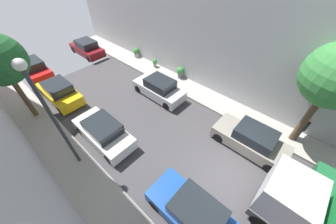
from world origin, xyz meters
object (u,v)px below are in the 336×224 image
(parked_car_right_3, at_px, (159,89))
(pedestrian, at_px, (303,128))
(parked_car_left_5, at_px, (34,69))
(parked_car_right_2, at_px, (251,140))
(parked_car_left_2, at_px, (194,214))
(potted_plant_2, at_px, (155,63))
(parked_car_left_3, at_px, (104,132))
(parked_car_right_4, at_px, (87,48))
(lamp_post, at_px, (47,108))
(parked_car_left_4, at_px, (60,92))
(potted_plant_1, at_px, (136,52))
(potted_plant_0, at_px, (180,72))

(parked_car_right_3, height_order, pedestrian, pedestrian)
(parked_car_left_5, bearing_deg, parked_car_right_2, -73.08)
(parked_car_left_2, xyz_separation_m, potted_plant_2, (8.23, 10.61, -0.14))
(parked_car_left_2, height_order, parked_car_right_3, same)
(parked_car_left_3, xyz_separation_m, parked_car_left_5, (0.00, 10.90, 0.00))
(parked_car_right_4, bearing_deg, parked_car_right_2, -90.00)
(pedestrian, bearing_deg, parked_car_left_2, 165.38)
(parked_car_right_2, height_order, potted_plant_2, parked_car_right_2)
(pedestrian, bearing_deg, parked_car_right_3, 105.30)
(parked_car_left_3, xyz_separation_m, pedestrian, (7.96, -8.81, 0.35))
(pedestrian, bearing_deg, lamp_post, 139.01)
(parked_car_left_4, xyz_separation_m, parked_car_right_4, (5.40, 5.33, 0.00))
(parked_car_right_4, relative_size, potted_plant_1, 4.64)
(potted_plant_2, bearing_deg, parked_car_right_2, -104.80)
(parked_car_left_4, xyz_separation_m, parked_car_right_2, (5.40, -12.71, 0.00))
(parked_car_left_4, distance_m, parked_car_left_5, 5.05)
(parked_car_left_2, distance_m, parked_car_right_2, 5.40)
(parked_car_right_4, distance_m, lamp_post, 13.98)
(parked_car_right_2, height_order, potted_plant_0, parked_car_right_2)
(parked_car_left_2, relative_size, potted_plant_0, 4.25)
(lamp_post, bearing_deg, potted_plant_0, 6.23)
(parked_car_left_2, distance_m, potted_plant_2, 13.43)
(parked_car_right_4, distance_m, potted_plant_2, 7.84)
(parked_car_left_2, relative_size, parked_car_right_3, 1.00)
(potted_plant_0, bearing_deg, parked_car_left_2, -137.81)
(parked_car_left_3, relative_size, potted_plant_2, 5.55)
(potted_plant_2, bearing_deg, lamp_post, -157.91)
(parked_car_left_3, height_order, potted_plant_2, parked_car_left_3)
(pedestrian, xyz_separation_m, lamp_post, (-9.86, 8.57, 3.08))
(parked_car_right_3, xyz_separation_m, potted_plant_2, (2.83, 3.32, -0.14))
(parked_car_right_2, xyz_separation_m, potted_plant_0, (3.01, 7.74, -0.01))
(parked_car_left_5, distance_m, pedestrian, 21.26)
(potted_plant_1, bearing_deg, parked_car_left_3, -141.24)
(parked_car_right_3, relative_size, parked_car_right_4, 1.00)
(parked_car_left_2, xyz_separation_m, parked_car_right_4, (5.40, 17.91, 0.00))
(parked_car_right_3, height_order, lamp_post, lamp_post)
(parked_car_left_5, bearing_deg, potted_plant_0, -49.99)
(parked_car_right_3, bearing_deg, pedestrian, -74.70)
(parked_car_right_2, bearing_deg, pedestrian, -37.34)
(parked_car_left_3, bearing_deg, parked_car_left_2, -90.00)
(parked_car_left_4, relative_size, pedestrian, 2.44)
(parked_car_left_2, relative_size, parked_car_right_4, 1.00)
(potted_plant_1, bearing_deg, pedestrian, -91.60)
(parked_car_left_3, height_order, pedestrian, pedestrian)
(parked_car_right_3, xyz_separation_m, potted_plant_0, (3.01, 0.34, -0.01))
(potted_plant_0, bearing_deg, parked_car_left_4, 149.43)
(parked_car_left_4, bearing_deg, potted_plant_2, -13.51)
(parked_car_left_3, distance_m, parked_car_right_3, 5.43)
(parked_car_right_3, bearing_deg, parked_car_left_2, -126.55)
(parked_car_right_3, relative_size, potted_plant_1, 4.64)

